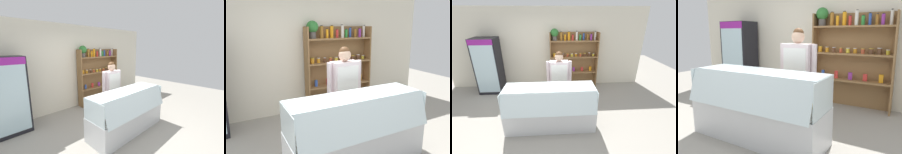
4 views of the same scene
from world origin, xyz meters
TOP-DOWN VIEW (x-y plane):
  - back_wall at (0.00, 2.21)m, footprint 6.80×0.10m
  - shelving_unit at (0.86, 2.01)m, footprint 1.61×0.29m
  - deli_display_case at (0.14, -0.06)m, footprint 2.02×0.74m
  - shop_clerk at (0.38, 0.71)m, footprint 0.66×0.25m

SIDE VIEW (x-z plane):
  - deli_display_case at x=0.14m, z-range -0.19..0.82m
  - shop_clerk at x=0.38m, z-range 0.15..1.76m
  - shelving_unit at x=0.86m, z-range 0.13..2.18m
  - back_wall at x=0.00m, z-range 0.00..2.70m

